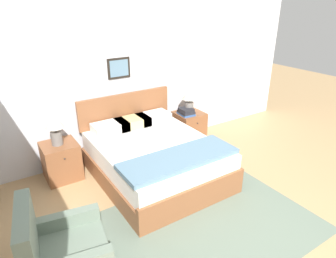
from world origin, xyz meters
The scene contains 10 objects.
wall_back centered at (0.00, 2.90, 1.30)m, with size 6.97×0.09×2.60m.
area_rug_main centered at (-0.11, 0.66, 0.00)m, with size 2.40×1.79×0.01m.
bed centered at (-0.10, 1.88, 0.31)m, with size 1.56×1.90×1.03m.
nightstand_near_window centered at (-1.24, 2.58, 0.27)m, with size 0.48×0.49×0.54m.
nightstand_by_door centered at (1.03, 2.58, 0.27)m, with size 0.48×0.49×0.54m.
table_lamp_near_window centered at (-1.25, 2.58, 0.83)m, with size 0.25×0.25×0.46m.
table_lamp_by_door centered at (1.02, 2.58, 0.83)m, with size 0.25×0.25×0.46m.
book_thick_bottom centered at (0.93, 2.54, 0.55)m, with size 0.24×0.29×0.03m.
book_hardcover_middle centered at (0.93, 2.54, 0.59)m, with size 0.24×0.27×0.04m.
book_novel_upper centered at (0.93, 2.54, 0.63)m, with size 0.21×0.23×0.04m.
Camera 1 is at (-1.98, -1.37, 2.42)m, focal length 32.00 mm.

